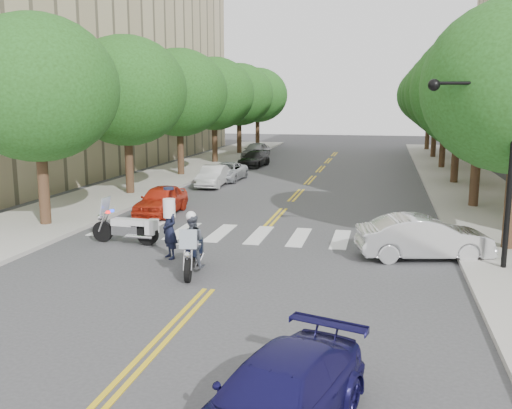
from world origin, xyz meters
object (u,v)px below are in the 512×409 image
(convertible, at_px, (424,237))
(motorcycle_parked, at_px, (131,228))
(officer_standing, at_px, (170,230))
(sedan_blue, at_px, (277,400))
(motorcycle_police, at_px, (192,245))

(convertible, bearing_deg, motorcycle_parked, 78.28)
(officer_standing, xyz_separation_m, convertible, (8.09, 1.77, -0.24))
(motorcycle_parked, height_order, sedan_blue, motorcycle_parked)
(convertible, bearing_deg, motorcycle_police, 100.82)
(motorcycle_parked, distance_m, officer_standing, 2.57)
(officer_standing, relative_size, sedan_blue, 0.44)
(officer_standing, distance_m, convertible, 8.28)
(motorcycle_police, bearing_deg, convertible, -167.01)
(officer_standing, distance_m, sedan_blue, 10.54)
(motorcycle_police, relative_size, motorcycle_parked, 0.90)
(motorcycle_parked, xyz_separation_m, convertible, (10.16, 0.30, 0.13))
(motorcycle_police, bearing_deg, motorcycle_parked, -51.67)
(convertible, xyz_separation_m, sedan_blue, (-2.84, -10.90, -0.09))
(officer_standing, bearing_deg, convertible, 56.64)
(motorcycle_police, bearing_deg, officer_standing, -58.85)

